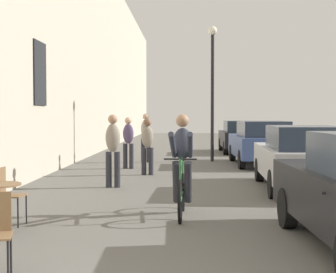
% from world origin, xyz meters
% --- Properties ---
extents(building_facade_left, '(0.54, 68.00, 9.06)m').
position_xyz_m(building_facade_left, '(-3.45, 14.00, 4.53)').
color(building_facade_left, '#B7AD99').
rests_on(building_facade_left, ground_plane).
extents(cafe_chair_mid_toward_street, '(0.41, 0.41, 0.89)m').
position_xyz_m(cafe_chair_mid_toward_street, '(-2.03, 4.66, 0.52)').
color(cafe_chair_mid_toward_street, black).
rests_on(cafe_chair_mid_toward_street, ground_plane).
extents(cyclist_on_bicycle, '(0.52, 1.76, 1.74)m').
position_xyz_m(cyclist_on_bicycle, '(0.65, 5.58, 0.81)').
color(cyclist_on_bicycle, black).
rests_on(cyclist_on_bicycle, ground_plane).
extents(pedestrian_near, '(0.36, 0.28, 1.71)m').
position_xyz_m(pedestrian_near, '(-0.99, 8.77, 0.96)').
color(pedestrian_near, '#26262D').
rests_on(pedestrian_near, ground_plane).
extents(pedestrian_mid, '(0.35, 0.25, 1.59)m').
position_xyz_m(pedestrian_mid, '(-0.36, 11.26, 0.90)').
color(pedestrian_mid, '#26262D').
rests_on(pedestrian_mid, ground_plane).
extents(pedestrian_far, '(0.37, 0.28, 1.63)m').
position_xyz_m(pedestrian_far, '(-1.10, 12.94, 0.91)').
color(pedestrian_far, '#26262D').
rests_on(pedestrian_far, ground_plane).
extents(pedestrian_furthest, '(0.35, 0.26, 1.75)m').
position_xyz_m(pedestrian_furthest, '(-0.71, 15.12, 0.99)').
color(pedestrian_furthest, '#26262D').
rests_on(pedestrian_furthest, ground_plane).
extents(street_lamp, '(0.32, 0.32, 4.90)m').
position_xyz_m(street_lamp, '(1.69, 15.51, 3.11)').
color(street_lamp, black).
rests_on(street_lamp, ground_plane).
extents(parked_car_second, '(1.86, 4.15, 1.46)m').
position_xyz_m(parked_car_second, '(3.32, 8.51, 0.75)').
color(parked_car_second, '#B7B7BC').
rests_on(parked_car_second, ground_plane).
extents(parked_car_third, '(1.82, 4.22, 1.49)m').
position_xyz_m(parked_car_third, '(3.25, 14.20, 0.77)').
color(parked_car_third, '#384C84').
rests_on(parked_car_third, ground_plane).
extents(parked_car_fourth, '(1.73, 4.05, 1.44)m').
position_xyz_m(parked_car_fourth, '(3.17, 19.79, 0.75)').
color(parked_car_fourth, black).
rests_on(parked_car_fourth, ground_plane).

